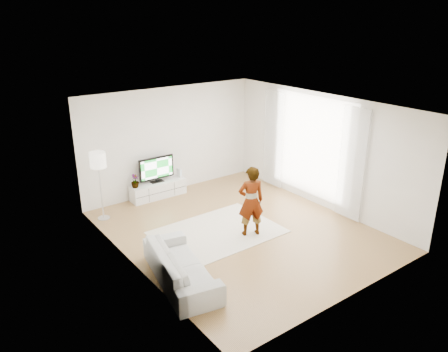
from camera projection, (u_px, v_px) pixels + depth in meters
floor at (240, 231)px, 9.70m from camera, size 6.00×6.00×0.00m
ceiling at (242, 106)px, 8.73m from camera, size 6.00×6.00×0.00m
wall_left at (131, 199)px, 7.83m from camera, size 0.02×6.00×2.80m
wall_right at (321, 151)px, 10.60m from camera, size 0.02×6.00×2.80m
wall_back at (170, 140)px, 11.48m from camera, size 5.00×0.02×2.80m
wall_front at (357, 223)px, 6.95m from camera, size 5.00×0.02×2.80m
window at (312, 146)px, 10.80m from camera, size 0.01×2.60×2.50m
curtain_near at (352, 164)px, 9.81m from camera, size 0.04×0.70×2.60m
curtain_far at (274, 139)px, 11.77m from camera, size 0.04×0.70×2.60m
media_console at (158, 190)px, 11.42m from camera, size 1.49×0.42×0.42m
television at (156, 169)px, 11.24m from camera, size 0.97×0.19×0.67m
game_console at (179, 173)px, 11.66m from camera, size 0.07×0.18×0.24m
potted_plant at (135, 181)px, 10.93m from camera, size 0.26×0.26×0.35m
rug at (218, 232)px, 9.63m from camera, size 2.67×1.93×0.01m
player at (251, 201)px, 9.27m from camera, size 0.66×0.55×1.55m
sofa at (181, 265)px, 7.79m from camera, size 1.22×2.23×0.61m
floor_lamp at (98, 163)px, 9.81m from camera, size 0.36×0.36×1.63m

